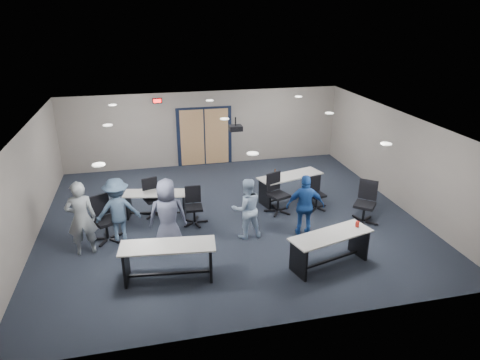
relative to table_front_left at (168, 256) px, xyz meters
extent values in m
plane|color=#1C232D|center=(1.83, 2.56, -0.55)|extent=(10.00, 10.00, 0.00)
cube|color=gray|center=(1.83, 7.06, 0.80)|extent=(10.00, 0.04, 2.70)
cube|color=gray|center=(1.83, -1.94, 0.80)|extent=(10.00, 0.04, 2.70)
cube|color=gray|center=(-3.17, 2.56, 0.80)|extent=(0.04, 9.00, 2.70)
cube|color=gray|center=(6.83, 2.56, 0.80)|extent=(0.04, 9.00, 2.70)
cube|color=white|center=(1.83, 2.56, 2.15)|extent=(10.00, 9.00, 0.04)
cube|color=black|center=(1.83, 7.03, 0.50)|extent=(2.00, 0.06, 2.20)
cube|color=#A5744B|center=(1.38, 7.01, 0.50)|extent=(0.85, 0.04, 2.05)
cube|color=#A5744B|center=(2.28, 7.01, 0.50)|extent=(0.85, 0.04, 2.05)
cube|color=black|center=(0.23, 7.01, 1.90)|extent=(0.32, 0.05, 0.18)
cube|color=#FF0C0C|center=(0.23, 6.98, 1.90)|extent=(0.26, 0.02, 0.12)
cylinder|color=black|center=(2.13, 3.06, 2.03)|extent=(0.04, 0.04, 0.24)
cube|color=black|center=(2.13, 3.06, 1.85)|extent=(0.35, 0.30, 0.14)
cylinder|color=black|center=(2.13, 2.91, 1.85)|extent=(0.08, 0.03, 0.08)
cube|color=beige|center=(0.00, 0.00, 0.24)|extent=(2.05, 0.88, 0.03)
cube|color=black|center=(-0.88, 0.10, -0.16)|extent=(0.12, 0.61, 0.78)
cube|color=black|center=(0.88, -0.10, -0.16)|extent=(0.12, 0.61, 0.78)
cube|color=black|center=(0.00, 0.00, -0.44)|extent=(1.77, 0.25, 0.04)
cube|color=beige|center=(3.55, -0.28, 0.21)|extent=(2.03, 1.14, 0.03)
cube|color=black|center=(2.73, -0.51, -0.18)|extent=(0.21, 0.58, 0.75)
cube|color=black|center=(4.38, -0.05, -0.18)|extent=(0.21, 0.58, 0.75)
cube|color=black|center=(3.55, -0.28, -0.45)|extent=(1.67, 0.51, 0.04)
cylinder|color=red|center=(4.28, -0.08, 0.29)|extent=(0.09, 0.09, 0.13)
cube|color=beige|center=(-0.12, 3.08, 0.14)|extent=(1.81, 0.90, 0.03)
cube|color=black|center=(-0.87, 3.23, -0.22)|extent=(0.15, 0.53, 0.67)
cube|color=black|center=(0.64, 2.93, -0.22)|extent=(0.15, 0.53, 0.67)
cube|color=black|center=(-0.12, 3.08, -0.46)|extent=(1.52, 0.34, 0.04)
cube|color=beige|center=(3.84, 3.27, 0.24)|extent=(2.09, 1.18, 0.03)
cube|color=black|center=(2.99, 3.03, -0.17)|extent=(0.22, 0.60, 0.77)
cube|color=black|center=(4.69, 3.51, -0.17)|extent=(0.22, 0.60, 0.77)
cube|color=black|center=(3.84, 3.27, -0.44)|extent=(1.71, 0.53, 0.04)
imported|color=gray|center=(-1.86, 1.47, 0.36)|extent=(0.71, 0.51, 1.83)
imported|color=#525670|center=(0.09, 1.18, 0.35)|extent=(0.91, 0.61, 1.81)
imported|color=#B4CFEF|center=(2.04, 1.39, 0.24)|extent=(0.80, 0.65, 1.58)
imported|color=navy|center=(3.50, 1.16, 0.26)|extent=(1.02, 0.59, 1.63)
imported|color=#3F5773|center=(-1.07, 1.91, 0.28)|extent=(1.13, 0.73, 1.66)
camera|label=1|loc=(-0.25, -7.91, 4.85)|focal=32.00mm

